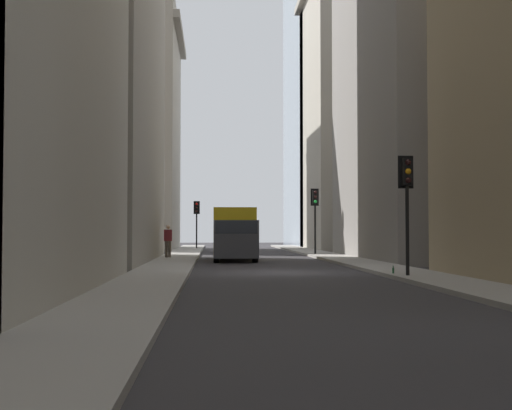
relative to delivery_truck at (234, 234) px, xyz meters
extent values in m
plane|color=#302D30|center=(-10.62, -1.40, -1.46)|extent=(135.00, 135.00, 0.00)
cube|color=gray|center=(-10.62, 3.10, -1.39)|extent=(90.00, 2.20, 0.14)
cube|color=gray|center=(-10.62, -5.90, -1.39)|extent=(90.00, 2.20, 0.14)
cube|color=gray|center=(1.09, -12.00, 9.93)|extent=(16.88, 10.00, 22.78)
cube|color=#A8A091|center=(21.08, -12.00, 11.64)|extent=(12.74, 10.00, 26.20)
cube|color=gray|center=(-2.44, 9.20, 11.49)|extent=(17.42, 10.00, 25.90)
cube|color=gray|center=(21.27, 9.20, 8.56)|extent=(13.22, 10.00, 20.03)
cube|color=gray|center=(21.27, 3.95, 16.57)|extent=(13.22, 0.50, 0.60)
cube|color=yellow|center=(0.91, 0.00, 0.08)|extent=(4.60, 2.25, 2.60)
cube|color=#38383D|center=(-2.29, 0.00, -0.27)|extent=(1.90, 2.25, 1.90)
cube|color=black|center=(-2.29, 0.00, 0.33)|extent=(1.92, 2.09, 0.64)
cylinder|color=black|center=(-2.29, -0.99, -1.02)|extent=(0.88, 0.28, 0.88)
cylinder|color=black|center=(-2.29, 0.98, -1.02)|extent=(0.88, 0.28, 0.88)
cylinder|color=black|center=(2.31, -0.99, -1.02)|extent=(0.88, 0.28, 0.88)
cylinder|color=black|center=(2.31, 0.98, -1.02)|extent=(0.88, 0.28, 0.88)
cube|color=slate|center=(14.35, 0.00, -0.93)|extent=(4.30, 1.78, 0.70)
cube|color=black|center=(14.55, 0.00, -0.31)|extent=(2.10, 1.58, 0.54)
cylinder|color=black|center=(13.00, -0.78, -1.14)|extent=(0.64, 0.22, 0.64)
cylinder|color=black|center=(13.00, 0.78, -1.14)|extent=(0.64, 0.22, 0.64)
cylinder|color=black|center=(15.70, -0.78, -1.14)|extent=(0.64, 0.22, 0.64)
cylinder|color=black|center=(15.70, 0.78, -1.14)|extent=(0.64, 0.22, 0.64)
cylinder|color=black|center=(-14.96, -5.28, 0.18)|extent=(0.12, 0.12, 2.99)
cube|color=black|center=(-14.96, -5.28, 2.12)|extent=(0.28, 0.32, 0.90)
cube|color=black|center=(-14.80, -5.28, 2.12)|extent=(0.03, 0.52, 1.10)
sphere|color=black|center=(-15.12, -5.28, 2.42)|extent=(0.20, 0.20, 0.20)
sphere|color=orange|center=(-15.12, -5.28, 2.12)|extent=(0.20, 0.20, 0.20)
sphere|color=black|center=(-15.12, -5.28, 1.82)|extent=(0.20, 0.20, 0.20)
cylinder|color=black|center=(6.47, -5.34, 0.27)|extent=(0.12, 0.12, 3.17)
cube|color=black|center=(6.47, -5.34, 2.30)|extent=(0.28, 0.32, 0.90)
cube|color=black|center=(6.63, -5.34, 2.30)|extent=(0.03, 0.52, 1.10)
sphere|color=black|center=(6.31, -5.34, 2.60)|extent=(0.20, 0.20, 0.20)
sphere|color=black|center=(6.31, -5.34, 2.30)|extent=(0.20, 0.20, 0.20)
sphere|color=green|center=(6.31, -5.34, 2.00)|extent=(0.20, 0.20, 0.20)
cylinder|color=black|center=(21.75, 2.54, 0.18)|extent=(0.12, 0.12, 2.99)
cube|color=black|center=(21.75, 2.54, 2.12)|extent=(0.28, 0.32, 0.90)
cube|color=black|center=(21.90, 2.54, 2.12)|extent=(0.03, 0.52, 1.10)
sphere|color=red|center=(21.59, 2.54, 2.42)|extent=(0.20, 0.20, 0.20)
sphere|color=black|center=(21.59, 2.54, 2.12)|extent=(0.20, 0.20, 0.20)
sphere|color=black|center=(21.59, 2.54, 1.82)|extent=(0.20, 0.20, 0.20)
cylinder|color=#473D33|center=(1.29, 3.56, -0.87)|extent=(0.16, 0.16, 0.90)
cylinder|color=#473D33|center=(1.29, 3.73, -0.87)|extent=(0.16, 0.16, 0.90)
cube|color=maroon|center=(1.29, 3.65, -0.10)|extent=(0.26, 0.44, 0.63)
sphere|color=beige|center=(1.29, 3.65, 0.37)|extent=(0.22, 0.22, 0.22)
cylinder|color=#236033|center=(-13.88, -5.08, -1.22)|extent=(0.07, 0.07, 0.20)
cylinder|color=#236033|center=(-13.88, -5.08, -1.08)|extent=(0.03, 0.03, 0.07)
camera|label=1|loc=(-37.90, 1.16, 0.16)|focal=49.30mm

